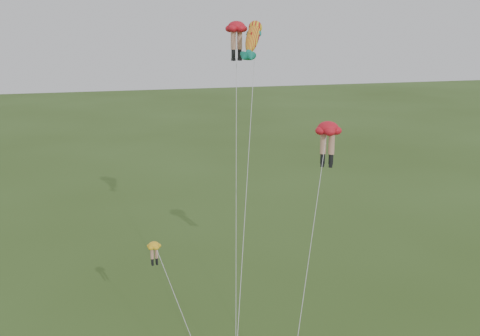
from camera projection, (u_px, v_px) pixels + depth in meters
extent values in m
ellipsoid|color=red|center=(236.00, 27.00, 33.98)|extent=(1.64, 1.64, 0.73)
cylinder|color=tan|center=(233.00, 41.00, 34.12)|extent=(0.32, 0.32, 1.11)
cylinder|color=black|center=(233.00, 54.00, 34.33)|extent=(0.25, 0.25, 0.56)
cube|color=black|center=(233.00, 60.00, 34.42)|extent=(0.22, 0.34, 0.16)
cylinder|color=tan|center=(240.00, 40.00, 34.29)|extent=(0.32, 0.32, 1.11)
cylinder|color=black|center=(240.00, 54.00, 34.50)|extent=(0.25, 0.25, 0.56)
cube|color=black|center=(240.00, 59.00, 34.59)|extent=(0.22, 0.34, 0.16)
cylinder|color=silver|center=(236.00, 189.00, 31.47)|extent=(2.75, 9.67, 19.24)
ellipsoid|color=red|center=(328.00, 128.00, 32.23)|extent=(2.26, 2.26, 0.83)
cylinder|color=tan|center=(323.00, 144.00, 32.54)|extent=(0.37, 0.37, 1.26)
cylinder|color=black|center=(323.00, 159.00, 32.78)|extent=(0.29, 0.29, 0.63)
cube|color=black|center=(322.00, 165.00, 32.88)|extent=(0.36, 0.42, 0.18)
cylinder|color=tan|center=(332.00, 144.00, 32.42)|extent=(0.37, 0.37, 1.26)
cylinder|color=black|center=(331.00, 159.00, 32.65)|extent=(0.29, 0.29, 0.63)
cube|color=black|center=(331.00, 166.00, 32.76)|extent=(0.36, 0.42, 0.18)
cylinder|color=silver|center=(309.00, 254.00, 29.47)|extent=(5.33, 7.87, 13.36)
ellipsoid|color=yellow|center=(154.00, 245.00, 29.84)|extent=(0.90, 0.90, 0.41)
cylinder|color=tan|center=(152.00, 254.00, 29.92)|extent=(0.18, 0.18, 0.62)
cylinder|color=black|center=(152.00, 261.00, 30.04)|extent=(0.14, 0.14, 0.31)
cube|color=black|center=(153.00, 264.00, 30.09)|extent=(0.12, 0.19, 0.09)
cylinder|color=tan|center=(156.00, 253.00, 30.01)|extent=(0.18, 0.18, 0.62)
cylinder|color=black|center=(157.00, 260.00, 30.13)|extent=(0.14, 0.14, 0.31)
cube|color=black|center=(157.00, 264.00, 30.18)|extent=(0.12, 0.19, 0.09)
cylinder|color=silver|center=(187.00, 326.00, 28.04)|extent=(2.44, 6.42, 7.24)
ellipsoid|color=yellow|center=(253.00, 37.00, 33.02)|extent=(2.14, 2.78, 2.49)
sphere|color=yellow|center=(253.00, 37.00, 33.02)|extent=(1.42, 1.55, 1.27)
cone|color=#13816E|center=(253.00, 37.00, 33.02)|extent=(1.20, 1.37, 1.21)
cone|color=#13816E|center=(253.00, 37.00, 33.02)|extent=(1.20, 1.37, 1.21)
cone|color=#13816E|center=(253.00, 37.00, 33.02)|extent=(0.68, 0.77, 0.68)
cone|color=#13816E|center=(253.00, 37.00, 33.02)|extent=(0.68, 0.77, 0.68)
cone|color=#B31216|center=(253.00, 37.00, 33.02)|extent=(0.71, 0.79, 0.67)
cylinder|color=silver|center=(244.00, 208.00, 29.59)|extent=(4.38, 11.12, 18.27)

